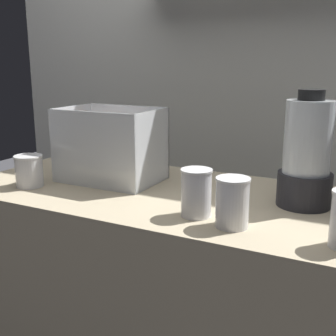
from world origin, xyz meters
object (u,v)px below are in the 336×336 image
(juice_cup_orange_far_left, at_px, (29,172))
(juice_cup_carrot_left, at_px, (196,196))
(blender_pitcher, at_px, (307,157))
(carrot_display_bin, at_px, (109,158))
(juice_cup_beet_middle, at_px, (232,206))

(juice_cup_orange_far_left, bearing_deg, juice_cup_carrot_left, -0.65)
(juice_cup_carrot_left, bearing_deg, blender_pitcher, 42.39)
(carrot_display_bin, height_order, juice_cup_carrot_left, carrot_display_bin)
(juice_cup_carrot_left, bearing_deg, juice_cup_beet_middle, -15.51)
(juice_cup_beet_middle, bearing_deg, blender_pitcher, 62.61)
(carrot_display_bin, distance_m, juice_cup_orange_far_left, 0.28)
(blender_pitcher, height_order, juice_cup_carrot_left, blender_pitcher)
(blender_pitcher, distance_m, juice_cup_carrot_left, 0.35)
(blender_pitcher, relative_size, juice_cup_carrot_left, 2.57)
(juice_cup_orange_far_left, xyz_separation_m, juice_cup_carrot_left, (0.62, -0.01, 0.01))
(juice_cup_carrot_left, height_order, juice_cup_beet_middle, juice_cup_carrot_left)
(blender_pitcher, distance_m, juice_cup_beet_middle, 0.31)
(juice_cup_orange_far_left, bearing_deg, blender_pitcher, 14.17)
(juice_cup_carrot_left, bearing_deg, carrot_display_bin, 154.69)
(blender_pitcher, bearing_deg, juice_cup_orange_far_left, -165.83)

